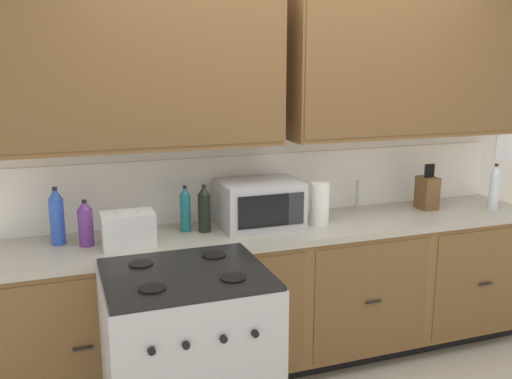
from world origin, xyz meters
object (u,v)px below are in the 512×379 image
(toaster, at_px, (128,229))
(paper_towel_roll, at_px, (320,204))
(microwave, at_px, (259,204))
(bottle_dark, at_px, (204,209))
(stove_range, at_px, (188,364))
(bottle_teal, at_px, (185,209))
(bottle_violet, at_px, (86,223))
(bottle_blue, at_px, (57,217))
(bottle_clear, at_px, (495,187))
(knife_block, at_px, (427,192))

(toaster, relative_size, paper_towel_roll, 1.08)
(microwave, height_order, bottle_dark, bottle_dark)
(stove_range, distance_m, bottle_teal, 0.94)
(bottle_violet, xyz_separation_m, bottle_blue, (-0.14, 0.08, 0.03))
(paper_towel_roll, bearing_deg, microwave, 165.79)
(stove_range, relative_size, paper_towel_roll, 3.65)
(microwave, relative_size, bottle_violet, 1.88)
(stove_range, xyz_separation_m, bottle_blue, (-0.54, 0.73, 0.60))
(stove_range, bearing_deg, bottle_clear, 13.33)
(bottle_violet, bearing_deg, bottle_clear, -2.48)
(knife_block, relative_size, bottle_clear, 0.99)
(bottle_teal, bearing_deg, bottle_clear, -5.40)
(stove_range, height_order, knife_block, knife_block)
(stove_range, bearing_deg, knife_block, 20.85)
(bottle_violet, xyz_separation_m, bottle_teal, (0.57, 0.08, 0.01))
(microwave, height_order, bottle_violet, microwave)
(microwave, xyz_separation_m, paper_towel_roll, (0.36, -0.09, -0.01))
(bottle_violet, bearing_deg, toaster, -23.24)
(bottle_clear, distance_m, bottle_dark, 1.98)
(paper_towel_roll, height_order, bottle_dark, bottle_dark)
(stove_range, relative_size, bottle_clear, 3.04)
(stove_range, height_order, paper_towel_roll, paper_towel_roll)
(stove_range, distance_m, toaster, 0.79)
(toaster, xyz_separation_m, bottle_clear, (2.44, -0.02, 0.06))
(stove_range, height_order, bottle_dark, bottle_dark)
(stove_range, height_order, toaster, toaster)
(microwave, height_order, knife_block, knife_block)
(microwave, distance_m, knife_block, 1.22)
(bottle_clear, distance_m, bottle_teal, 2.09)
(paper_towel_roll, height_order, bottle_clear, bottle_clear)
(toaster, relative_size, bottle_violet, 1.10)
(paper_towel_roll, bearing_deg, bottle_teal, 170.67)
(bottle_teal, bearing_deg, bottle_violet, -171.77)
(toaster, bearing_deg, bottle_teal, 26.16)
(microwave, relative_size, bottle_teal, 1.74)
(bottle_clear, xyz_separation_m, bottle_blue, (-2.79, 0.19, 0.00))
(paper_towel_roll, bearing_deg, bottle_dark, 172.72)
(bottle_clear, height_order, bottle_violet, bottle_clear)
(paper_towel_roll, height_order, bottle_teal, bottle_teal)
(knife_block, bearing_deg, microwave, -179.58)
(bottle_teal, bearing_deg, bottle_blue, -179.79)
(knife_block, height_order, paper_towel_roll, knife_block)
(toaster, height_order, bottle_violet, bottle_violet)
(bottle_teal, xyz_separation_m, bottle_dark, (0.10, -0.04, 0.00))
(bottle_blue, bearing_deg, bottle_clear, -3.98)
(paper_towel_roll, bearing_deg, bottle_blue, 175.10)
(knife_block, height_order, bottle_clear, bottle_clear)
(stove_range, distance_m, paper_towel_roll, 1.28)
(bottle_violet, bearing_deg, bottle_blue, 151.15)
(bottle_clear, xyz_separation_m, bottle_dark, (-1.98, 0.15, -0.01))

